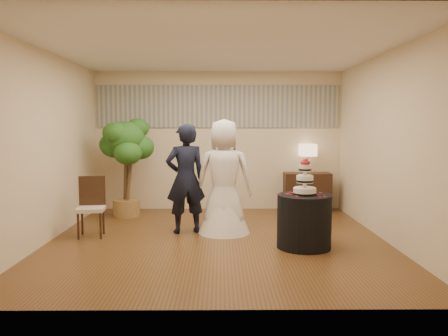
{
  "coord_description": "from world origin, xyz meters",
  "views": [
    {
      "loc": [
        0.05,
        -6.42,
        1.71
      ],
      "look_at": [
        0.1,
        0.4,
        1.05
      ],
      "focal_mm": 35.0,
      "sensor_mm": 36.0,
      "label": 1
    }
  ],
  "objects_px": {
    "cake_table": "(304,221)",
    "console": "(307,192)",
    "wedding_cake": "(305,177)",
    "bride": "(224,176)",
    "groom": "(186,179)",
    "table_lamp": "(308,158)",
    "ficus_tree": "(126,167)",
    "side_chair": "(91,207)"
  },
  "relations": [
    {
      "from": "ficus_tree",
      "to": "groom",
      "type": "bearing_deg",
      "value": -45.61
    },
    {
      "from": "wedding_cake",
      "to": "table_lamp",
      "type": "bearing_deg",
      "value": 77.96
    },
    {
      "from": "console",
      "to": "cake_table",
      "type": "bearing_deg",
      "value": -101.41
    },
    {
      "from": "table_lamp",
      "to": "ficus_tree",
      "type": "relative_size",
      "value": 0.31
    },
    {
      "from": "cake_table",
      "to": "console",
      "type": "distance_m",
      "value": 2.74
    },
    {
      "from": "wedding_cake",
      "to": "console",
      "type": "relative_size",
      "value": 0.55
    },
    {
      "from": "console",
      "to": "ficus_tree",
      "type": "bearing_deg",
      "value": -170.49
    },
    {
      "from": "groom",
      "to": "cake_table",
      "type": "bearing_deg",
      "value": 136.12
    },
    {
      "from": "bride",
      "to": "cake_table",
      "type": "distance_m",
      "value": 1.51
    },
    {
      "from": "groom",
      "to": "console",
      "type": "relative_size",
      "value": 1.89
    },
    {
      "from": "wedding_cake",
      "to": "ficus_tree",
      "type": "distance_m",
      "value": 3.64
    },
    {
      "from": "wedding_cake",
      "to": "ficus_tree",
      "type": "relative_size",
      "value": 0.27
    },
    {
      "from": "wedding_cake",
      "to": "console",
      "type": "height_order",
      "value": "wedding_cake"
    },
    {
      "from": "side_chair",
      "to": "ficus_tree",
      "type": "bearing_deg",
      "value": 74.07
    },
    {
      "from": "wedding_cake",
      "to": "side_chair",
      "type": "xyz_separation_m",
      "value": [
        -3.17,
        0.63,
        -0.54
      ]
    },
    {
      "from": "bride",
      "to": "cake_table",
      "type": "relative_size",
      "value": 2.4
    },
    {
      "from": "groom",
      "to": "table_lamp",
      "type": "xyz_separation_m",
      "value": [
        2.3,
        1.79,
        0.19
      ]
    },
    {
      "from": "table_lamp",
      "to": "ficus_tree",
      "type": "xyz_separation_m",
      "value": [
        -3.52,
        -0.55,
        -0.11
      ]
    },
    {
      "from": "table_lamp",
      "to": "side_chair",
      "type": "bearing_deg",
      "value": -151.26
    },
    {
      "from": "cake_table",
      "to": "wedding_cake",
      "type": "bearing_deg",
      "value": 0.0
    },
    {
      "from": "bride",
      "to": "side_chair",
      "type": "relative_size",
      "value": 1.97
    },
    {
      "from": "groom",
      "to": "wedding_cake",
      "type": "xyz_separation_m",
      "value": [
        1.73,
        -0.89,
        0.13
      ]
    },
    {
      "from": "groom",
      "to": "ficus_tree",
      "type": "relative_size",
      "value": 0.92
    },
    {
      "from": "groom",
      "to": "cake_table",
      "type": "distance_m",
      "value": 2.01
    },
    {
      "from": "groom",
      "to": "ficus_tree",
      "type": "distance_m",
      "value": 1.74
    },
    {
      "from": "groom",
      "to": "cake_table",
      "type": "xyz_separation_m",
      "value": [
        1.73,
        -0.89,
        -0.5
      ]
    },
    {
      "from": "console",
      "to": "table_lamp",
      "type": "xyz_separation_m",
      "value": [
        0.0,
        0.0,
        0.67
      ]
    },
    {
      "from": "cake_table",
      "to": "ficus_tree",
      "type": "height_order",
      "value": "ficus_tree"
    },
    {
      "from": "cake_table",
      "to": "table_lamp",
      "type": "distance_m",
      "value": 2.83
    },
    {
      "from": "cake_table",
      "to": "table_lamp",
      "type": "bearing_deg",
      "value": 77.96
    },
    {
      "from": "cake_table",
      "to": "side_chair",
      "type": "relative_size",
      "value": 0.82
    },
    {
      "from": "cake_table",
      "to": "console",
      "type": "relative_size",
      "value": 0.82
    },
    {
      "from": "cake_table",
      "to": "wedding_cake",
      "type": "height_order",
      "value": "wedding_cake"
    },
    {
      "from": "table_lamp",
      "to": "bride",
      "type": "bearing_deg",
      "value": -132.98
    },
    {
      "from": "cake_table",
      "to": "table_lamp",
      "type": "height_order",
      "value": "table_lamp"
    },
    {
      "from": "bride",
      "to": "wedding_cake",
      "type": "height_order",
      "value": "bride"
    },
    {
      "from": "console",
      "to": "table_lamp",
      "type": "distance_m",
      "value": 0.67
    },
    {
      "from": "groom",
      "to": "ficus_tree",
      "type": "bearing_deg",
      "value": -62.35
    },
    {
      "from": "console",
      "to": "side_chair",
      "type": "relative_size",
      "value": 1.0
    },
    {
      "from": "console",
      "to": "groom",
      "type": "bearing_deg",
      "value": -141.43
    },
    {
      "from": "wedding_cake",
      "to": "bride",
      "type": "bearing_deg",
      "value": 142.1
    },
    {
      "from": "table_lamp",
      "to": "ficus_tree",
      "type": "bearing_deg",
      "value": -171.12
    }
  ]
}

